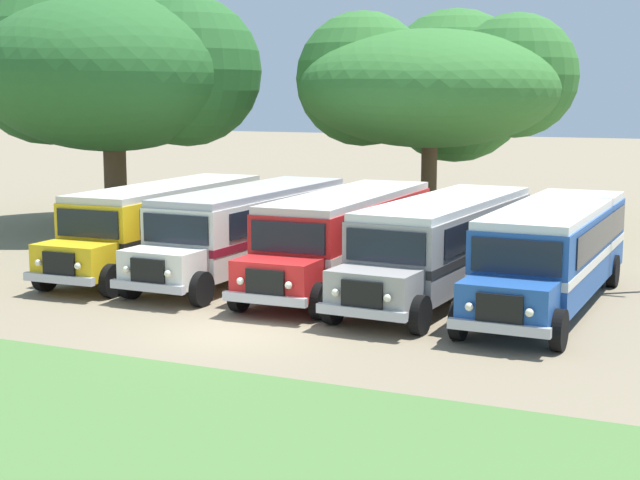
{
  "coord_description": "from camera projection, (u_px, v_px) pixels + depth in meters",
  "views": [
    {
      "loc": [
        11.59,
        -20.22,
        5.95
      ],
      "look_at": [
        0.0,
        5.29,
        1.6
      ],
      "focal_mm": 53.45,
      "sensor_mm": 36.0,
      "label": 1
    }
  ],
  "objects": [
    {
      "name": "parked_bus_slot_4",
      "position": [
        553.0,
        249.0,
        26.77
      ],
      "size": [
        2.83,
        10.86,
        2.82
      ],
      "rotation": [
        0.0,
        0.0,
        -1.59
      ],
      "color": "#23519E",
      "rests_on": "ground_plane"
    },
    {
      "name": "parked_bus_slot_2",
      "position": [
        346.0,
        233.0,
        29.89
      ],
      "size": [
        2.9,
        10.87,
        2.82
      ],
      "rotation": [
        0.0,
        0.0,
        -1.55
      ],
      "color": "red",
      "rests_on": "ground_plane"
    },
    {
      "name": "broad_shade_tree",
      "position": [
        437.0,
        85.0,
        42.47
      ],
      "size": [
        11.92,
        13.66,
        9.87
      ],
      "color": "brown",
      "rests_on": "ground_plane"
    },
    {
      "name": "parked_bus_slot_1",
      "position": [
        250.0,
        226.0,
        31.38
      ],
      "size": [
        2.82,
        10.86,
        2.82
      ],
      "rotation": [
        0.0,
        0.0,
        -1.59
      ],
      "color": "silver",
      "rests_on": "ground_plane"
    },
    {
      "name": "foreground_grass_strip",
      "position": [
        10.0,
        434.0,
        16.74
      ],
      "size": [
        80.0,
        10.0,
        0.01
      ],
      "primitive_type": "cube",
      "color": "#4C7538",
      "rests_on": "ground_plane"
    },
    {
      "name": "parked_bus_slot_0",
      "position": [
        165.0,
        221.0,
        32.59
      ],
      "size": [
        2.92,
        10.87,
        2.82
      ],
      "rotation": [
        0.0,
        0.0,
        -1.54
      ],
      "color": "yellow",
      "rests_on": "ground_plane"
    },
    {
      "name": "ground_plane",
      "position": [
        233.0,
        332.0,
        23.84
      ],
      "size": [
        220.0,
        220.0,
        0.0
      ],
      "primitive_type": "plane",
      "color": "#84755B"
    },
    {
      "name": "secondary_tree",
      "position": [
        120.0,
        70.0,
        42.5
      ],
      "size": [
        12.76,
        13.63,
        10.85
      ],
      "color": "brown",
      "rests_on": "ground_plane"
    },
    {
      "name": "parked_bus_slot_3",
      "position": [
        443.0,
        241.0,
        28.22
      ],
      "size": [
        3.15,
        10.9,
        2.82
      ],
      "rotation": [
        0.0,
        0.0,
        -1.62
      ],
      "color": "#9E9993",
      "rests_on": "ground_plane"
    }
  ]
}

